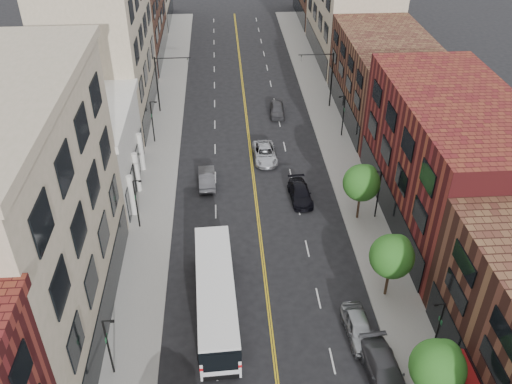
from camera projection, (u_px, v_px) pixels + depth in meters
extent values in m
cube|color=gray|center=(160.00, 164.00, 59.03)|extent=(4.00, 110.00, 0.15)
cube|color=gray|center=(341.00, 158.00, 60.13)|extent=(4.00, 110.00, 0.15)
cube|color=tan|center=(13.00, 228.00, 35.50)|extent=(10.00, 22.00, 18.00)
cube|color=silver|center=(81.00, 154.00, 53.12)|extent=(10.00, 14.00, 8.00)
cube|color=tan|center=(102.00, 45.00, 64.24)|extent=(10.00, 20.00, 18.00)
cube|color=#502820|center=(126.00, 9.00, 81.51)|extent=(10.00, 20.00, 15.00)
cube|color=maroon|center=(449.00, 161.00, 48.12)|extent=(10.00, 22.00, 12.00)
cube|color=#502820|center=(385.00, 79.00, 65.93)|extent=(10.00, 20.00, 10.00)
cube|color=tan|center=(351.00, 12.00, 82.04)|extent=(10.00, 22.00, 14.00)
sphere|color=#26611B|center=(437.00, 367.00, 32.39)|extent=(3.40, 3.40, 3.40)
sphere|color=#26611B|center=(445.00, 356.00, 32.46)|extent=(2.04, 2.04, 2.04)
cylinder|color=black|center=(387.00, 282.00, 42.10)|extent=(0.22, 0.22, 2.50)
sphere|color=#26611B|center=(392.00, 256.00, 40.60)|extent=(3.40, 3.40, 3.40)
sphere|color=#26611B|center=(398.00, 247.00, 40.67)|extent=(2.04, 2.04, 2.04)
cylinder|color=black|center=(358.00, 206.00, 50.31)|extent=(0.22, 0.22, 2.50)
sphere|color=#26611B|center=(361.00, 183.00, 48.81)|extent=(3.40, 3.40, 3.40)
sphere|color=#26611B|center=(367.00, 175.00, 48.88)|extent=(2.04, 2.04, 2.04)
cylinder|color=black|center=(108.00, 347.00, 35.34)|extent=(0.14, 0.14, 5.00)
cylinder|color=black|center=(108.00, 321.00, 33.94)|extent=(0.70, 0.10, 0.10)
cube|color=black|center=(112.00, 321.00, 33.98)|extent=(0.28, 0.14, 0.14)
cube|color=#19592D|center=(106.00, 338.00, 34.83)|extent=(0.04, 0.55, 0.35)
cylinder|color=black|center=(136.00, 204.00, 48.48)|extent=(0.14, 0.14, 5.00)
cylinder|color=black|center=(137.00, 181.00, 47.07)|extent=(0.70, 0.10, 0.10)
cube|color=black|center=(140.00, 181.00, 47.12)|extent=(0.28, 0.14, 0.14)
cube|color=#19592D|center=(135.00, 196.00, 47.96)|extent=(0.04, 0.55, 0.35)
cylinder|color=black|center=(152.00, 122.00, 61.61)|extent=(0.14, 0.14, 5.00)
cylinder|color=black|center=(153.00, 102.00, 60.21)|extent=(0.70, 0.10, 0.10)
cube|color=black|center=(155.00, 102.00, 60.25)|extent=(0.28, 0.14, 0.14)
cube|color=#19592D|center=(152.00, 115.00, 61.10)|extent=(0.04, 0.55, 0.35)
cylinder|color=black|center=(438.00, 330.00, 36.56)|extent=(0.14, 0.14, 5.00)
cylinder|color=black|center=(440.00, 304.00, 35.12)|extent=(0.70, 0.10, 0.10)
cube|color=black|center=(436.00, 305.00, 35.13)|extent=(0.28, 0.14, 0.14)
cube|color=#19592D|center=(440.00, 321.00, 36.05)|extent=(0.04, 0.55, 0.35)
cylinder|color=black|center=(378.00, 195.00, 49.70)|extent=(0.14, 0.14, 5.00)
cylinder|color=black|center=(378.00, 172.00, 48.26)|extent=(0.70, 0.10, 0.10)
cube|color=black|center=(375.00, 173.00, 48.27)|extent=(0.28, 0.14, 0.14)
cube|color=#19592D|center=(379.00, 187.00, 49.18)|extent=(0.04, 0.55, 0.35)
cylinder|color=black|center=(343.00, 116.00, 62.83)|extent=(0.14, 0.14, 5.00)
cylinder|color=black|center=(342.00, 96.00, 61.39)|extent=(0.70, 0.10, 0.10)
cube|color=black|center=(340.00, 97.00, 61.41)|extent=(0.28, 0.14, 0.14)
cube|color=#19592D|center=(344.00, 109.00, 62.32)|extent=(0.04, 0.55, 0.35)
cylinder|color=black|center=(157.00, 85.00, 67.56)|extent=(0.18, 0.18, 7.20)
cylinder|color=black|center=(173.00, 58.00, 65.75)|extent=(4.40, 0.12, 0.12)
imported|color=black|center=(188.00, 61.00, 66.07)|extent=(0.15, 0.18, 0.90)
cylinder|color=black|center=(331.00, 80.00, 68.77)|extent=(0.18, 0.18, 7.20)
cylinder|color=black|center=(316.00, 55.00, 66.72)|extent=(4.40, 0.12, 0.12)
imported|color=black|center=(301.00, 58.00, 66.85)|extent=(0.15, 0.18, 0.90)
cube|color=white|center=(216.00, 295.00, 40.48)|extent=(3.27, 12.78, 3.06)
cube|color=black|center=(215.00, 288.00, 40.06)|extent=(3.32, 12.82, 1.11)
cube|color=red|center=(216.00, 298.00, 40.66)|extent=(3.32, 12.82, 0.23)
cube|color=black|center=(220.00, 363.00, 35.13)|extent=(2.32, 0.16, 1.69)
cylinder|color=black|center=(200.00, 353.00, 37.60)|extent=(0.34, 1.03, 1.01)
cylinder|color=black|center=(239.00, 350.00, 37.85)|extent=(0.34, 1.03, 1.01)
cylinder|color=black|center=(197.00, 270.00, 44.51)|extent=(0.34, 1.03, 1.01)
cylinder|color=black|center=(231.00, 268.00, 44.76)|extent=(0.34, 1.03, 1.01)
imported|color=#49494E|center=(385.00, 372.00, 35.98)|extent=(2.72, 5.76, 1.62)
imported|color=#989B9F|center=(359.00, 328.00, 39.09)|extent=(2.17, 4.83, 1.61)
imported|color=#424246|center=(207.00, 178.00, 55.48)|extent=(1.85, 4.80, 1.56)
imported|color=black|center=(300.00, 193.00, 53.31)|extent=(2.26, 4.99, 1.42)
imported|color=#BBBDC3|center=(265.00, 153.00, 59.59)|extent=(2.62, 5.40, 1.48)
imported|color=#414145|center=(277.00, 109.00, 68.55)|extent=(2.06, 4.54, 1.51)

